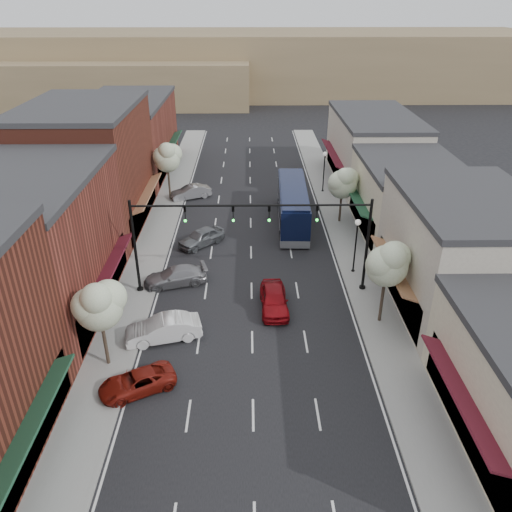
{
  "coord_description": "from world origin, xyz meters",
  "views": [
    {
      "loc": [
        -0.13,
        -22.66,
        19.01
      ],
      "look_at": [
        0.34,
        9.17,
        2.2
      ],
      "focal_mm": 35.0,
      "sensor_mm": 36.0,
      "label": 1
    }
  ],
  "objects_px": {
    "tree_left_far": "(167,157)",
    "parked_car_d": "(201,237)",
    "coach_bus": "(293,205)",
    "parked_car_b": "(163,329)",
    "tree_left_near": "(99,304)",
    "signal_mast_right": "(334,232)",
    "signal_mast_left": "(168,233)",
    "lamp_post_far": "(324,165)",
    "red_hatchback": "(274,299)",
    "tree_right_near": "(388,263)",
    "parked_car_c": "(175,276)",
    "parked_car_a": "(137,382)",
    "tree_right_far": "(343,182)",
    "lamp_post_near": "(356,237)",
    "parked_car_e": "(191,192)"
  },
  "relations": [
    {
      "from": "parked_car_c",
      "to": "signal_mast_left",
      "type": "bearing_deg",
      "value": -18.67
    },
    {
      "from": "tree_left_far",
      "to": "parked_car_d",
      "type": "relative_size",
      "value": 1.44
    },
    {
      "from": "lamp_post_near",
      "to": "tree_right_far",
      "type": "bearing_deg",
      "value": 86.69
    },
    {
      "from": "signal_mast_left",
      "to": "lamp_post_far",
      "type": "bearing_deg",
      "value": 56.14
    },
    {
      "from": "tree_left_near",
      "to": "signal_mast_right",
      "type": "bearing_deg",
      "value": 30.14
    },
    {
      "from": "tree_left_near",
      "to": "red_hatchback",
      "type": "distance_m",
      "value": 11.81
    },
    {
      "from": "coach_bus",
      "to": "signal_mast_right",
      "type": "bearing_deg",
      "value": -79.66
    },
    {
      "from": "tree_right_far",
      "to": "coach_bus",
      "type": "distance_m",
      "value": 4.98
    },
    {
      "from": "lamp_post_far",
      "to": "coach_bus",
      "type": "distance_m",
      "value": 9.01
    },
    {
      "from": "signal_mast_right",
      "to": "red_hatchback",
      "type": "distance_m",
      "value": 6.12
    },
    {
      "from": "lamp_post_near",
      "to": "parked_car_d",
      "type": "height_order",
      "value": "lamp_post_near"
    },
    {
      "from": "tree_right_near",
      "to": "parked_car_b",
      "type": "relative_size",
      "value": 1.29
    },
    {
      "from": "signal_mast_right",
      "to": "lamp_post_far",
      "type": "relative_size",
      "value": 1.85
    },
    {
      "from": "signal_mast_left",
      "to": "tree_right_near",
      "type": "distance_m",
      "value": 14.55
    },
    {
      "from": "parked_car_c",
      "to": "tree_right_far",
      "type": "bearing_deg",
      "value": 112.6
    },
    {
      "from": "lamp_post_near",
      "to": "lamp_post_far",
      "type": "relative_size",
      "value": 1.0
    },
    {
      "from": "coach_bus",
      "to": "parked_car_a",
      "type": "bearing_deg",
      "value": -112.49
    },
    {
      "from": "lamp_post_near",
      "to": "coach_bus",
      "type": "xyz_separation_m",
      "value": [
        -3.93,
        9.47,
        -1.18
      ]
    },
    {
      "from": "lamp_post_far",
      "to": "tree_left_near",
      "type": "bearing_deg",
      "value": -119.78
    },
    {
      "from": "signal_mast_right",
      "to": "parked_car_c",
      "type": "bearing_deg",
      "value": 174.99
    },
    {
      "from": "tree_right_near",
      "to": "lamp_post_far",
      "type": "bearing_deg",
      "value": 91.3
    },
    {
      "from": "signal_mast_left",
      "to": "tree_left_far",
      "type": "relative_size",
      "value": 1.34
    },
    {
      "from": "lamp_post_far",
      "to": "parked_car_d",
      "type": "bearing_deg",
      "value": -133.74
    },
    {
      "from": "red_hatchback",
      "to": "parked_car_c",
      "type": "xyz_separation_m",
      "value": [
        -7.07,
        3.34,
        -0.1
      ]
    },
    {
      "from": "tree_left_far",
      "to": "parked_car_d",
      "type": "bearing_deg",
      "value": -68.86
    },
    {
      "from": "parked_car_b",
      "to": "parked_car_c",
      "type": "height_order",
      "value": "parked_car_b"
    },
    {
      "from": "lamp_post_near",
      "to": "red_hatchback",
      "type": "distance_m",
      "value": 8.26
    },
    {
      "from": "lamp_post_far",
      "to": "parked_car_b",
      "type": "relative_size",
      "value": 0.96
    },
    {
      "from": "tree_right_near",
      "to": "tree_left_near",
      "type": "distance_m",
      "value": 17.08
    },
    {
      "from": "red_hatchback",
      "to": "parked_car_c",
      "type": "height_order",
      "value": "red_hatchback"
    },
    {
      "from": "signal_mast_right",
      "to": "lamp_post_far",
      "type": "height_order",
      "value": "signal_mast_right"
    },
    {
      "from": "signal_mast_right",
      "to": "parked_car_c",
      "type": "xyz_separation_m",
      "value": [
        -11.19,
        0.98,
        -3.95
      ]
    },
    {
      "from": "tree_left_near",
      "to": "parked_car_e",
      "type": "distance_m",
      "value": 26.76
    },
    {
      "from": "lamp_post_far",
      "to": "red_hatchback",
      "type": "bearing_deg",
      "value": -105.74
    },
    {
      "from": "signal_mast_left",
      "to": "tree_right_near",
      "type": "bearing_deg",
      "value": -16.19
    },
    {
      "from": "lamp_post_far",
      "to": "parked_car_a",
      "type": "bearing_deg",
      "value": -114.93
    },
    {
      "from": "lamp_post_near",
      "to": "parked_car_c",
      "type": "relative_size",
      "value": 0.96
    },
    {
      "from": "parked_car_a",
      "to": "tree_right_far",
      "type": "bearing_deg",
      "value": 119.55
    },
    {
      "from": "signal_mast_right",
      "to": "parked_car_b",
      "type": "xyz_separation_m",
      "value": [
        -11.08,
        -5.61,
        -3.86
      ]
    },
    {
      "from": "lamp_post_far",
      "to": "parked_car_d",
      "type": "relative_size",
      "value": 1.04
    },
    {
      "from": "parked_car_d",
      "to": "tree_left_far",
      "type": "bearing_deg",
      "value": 156.98
    },
    {
      "from": "tree_left_far",
      "to": "parked_car_a",
      "type": "relative_size",
      "value": 1.5
    },
    {
      "from": "tree_right_near",
      "to": "coach_bus",
      "type": "relative_size",
      "value": 0.52
    },
    {
      "from": "signal_mast_right",
      "to": "tree_right_far",
      "type": "bearing_deg",
      "value": 77.15
    },
    {
      "from": "coach_bus",
      "to": "red_hatchback",
      "type": "bearing_deg",
      "value": -97.37
    },
    {
      "from": "coach_bus",
      "to": "parked_car_b",
      "type": "bearing_deg",
      "value": -115.93
    },
    {
      "from": "lamp_post_far",
      "to": "parked_car_e",
      "type": "bearing_deg",
      "value": -173.43
    },
    {
      "from": "coach_bus",
      "to": "red_hatchback",
      "type": "height_order",
      "value": "coach_bus"
    },
    {
      "from": "tree_right_near",
      "to": "tree_left_far",
      "type": "relative_size",
      "value": 0.97
    },
    {
      "from": "red_hatchback",
      "to": "parked_car_a",
      "type": "distance_m",
      "value": 10.93
    }
  ]
}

